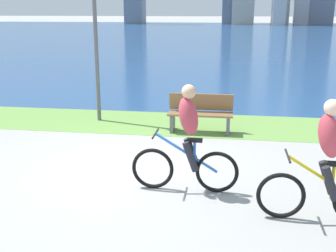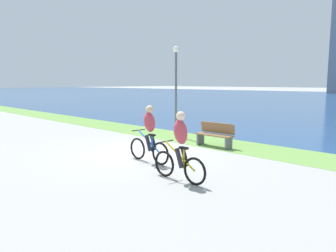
% 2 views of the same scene
% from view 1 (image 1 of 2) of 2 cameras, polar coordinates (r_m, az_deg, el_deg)
% --- Properties ---
extents(ground_plane, '(300.00, 300.00, 0.00)m').
position_cam_1_polar(ground_plane, '(7.74, -5.45, -5.78)').
color(ground_plane, '#9E9E99').
extents(grass_strip_bayside, '(120.00, 2.26, 0.01)m').
position_cam_1_polar(grass_strip_bayside, '(10.73, -1.35, 0.43)').
color(grass_strip_bayside, '#6B9947').
rests_on(grass_strip_bayside, ground).
extents(bay_water_surface, '(300.00, 76.88, 0.00)m').
position_cam_1_polar(bay_water_surface, '(49.88, 6.66, 12.30)').
color(bay_water_surface, navy).
rests_on(bay_water_surface, ground).
extents(cyclist_lead, '(1.70, 0.52, 1.72)m').
position_cam_1_polar(cyclist_lead, '(6.55, 2.60, -1.90)').
color(cyclist_lead, black).
rests_on(cyclist_lead, ground).
extents(cyclist_trailing, '(1.68, 0.52, 1.71)m').
position_cam_1_polar(cyclist_trailing, '(5.97, 20.51, -4.71)').
color(cyclist_trailing, black).
rests_on(cyclist_trailing, ground).
extents(bench_near_path, '(1.50, 0.47, 0.90)m').
position_cam_1_polar(bench_near_path, '(9.86, 4.41, 1.70)').
color(bench_near_path, brown).
rests_on(bench_near_path, ground).
extents(lamppost_tall, '(0.28, 0.28, 3.95)m').
position_cam_1_polar(lamppost_tall, '(10.79, -9.86, 14.17)').
color(lamppost_tall, '#595960').
rests_on(lamppost_tall, ground).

